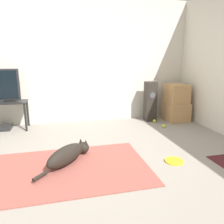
{
  "coord_description": "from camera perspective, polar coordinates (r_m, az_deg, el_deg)",
  "views": [
    {
      "loc": [
        -0.23,
        -2.56,
        1.32
      ],
      "look_at": [
        0.61,
        0.91,
        0.45
      ],
      "focal_mm": 35.0,
      "sensor_mm": 36.0,
      "label": 1
    }
  ],
  "objects": [
    {
      "name": "ground_plane",
      "position": [
        2.89,
        -7.76,
        -13.61
      ],
      "size": [
        12.0,
        12.0,
        0.0
      ],
      "primitive_type": "plane",
      "color": "gray"
    },
    {
      "name": "tennis_ball_near_speaker",
      "position": [
        4.45,
        13.41,
        -3.56
      ],
      "size": [
        0.07,
        0.07,
        0.07
      ],
      "color": "#C6E033",
      "rests_on": "ground_plane"
    },
    {
      "name": "tennis_ball_by_boxes",
      "position": [
        4.77,
        11.01,
        -2.27
      ],
      "size": [
        0.07,
        0.07,
        0.07
      ],
      "color": "#C6E033",
      "rests_on": "ground_plane"
    },
    {
      "name": "frisbee",
      "position": [
        3.06,
        15.9,
        -12.19
      ],
      "size": [
        0.24,
        0.24,
        0.03
      ],
      "color": "yellow",
      "rests_on": "ground_plane"
    },
    {
      "name": "area_rug",
      "position": [
        2.83,
        -11.05,
        -14.31
      ],
      "size": [
        1.94,
        1.26,
        0.01
      ],
      "color": "#934C42",
      "rests_on": "ground_plane"
    },
    {
      "name": "cardboard_box_upper",
      "position": [
        4.96,
        16.55,
        4.67
      ],
      "size": [
        0.42,
        0.45,
        0.39
      ],
      "color": "tan",
      "rests_on": "cardboard_box_lower"
    },
    {
      "name": "floor_speaker",
      "position": [
        4.82,
        9.94,
        2.77
      ],
      "size": [
        0.23,
        0.23,
        0.86
      ],
      "color": "#2D2823",
      "rests_on": "ground_plane"
    },
    {
      "name": "wall_back",
      "position": [
        4.67,
        -11.11,
        12.84
      ],
      "size": [
        8.0,
        0.06,
        2.55
      ],
      "color": "beige",
      "rests_on": "ground_plane"
    },
    {
      "name": "game_console",
      "position": [
        4.69,
        -26.97,
        -3.74
      ],
      "size": [
        0.35,
        0.26,
        0.08
      ],
      "color": "black",
      "rests_on": "ground_plane"
    },
    {
      "name": "dog",
      "position": [
        2.92,
        -11.35,
        -10.79
      ],
      "size": [
        0.71,
        0.77,
        0.24
      ],
      "color": "black",
      "rests_on": "area_rug"
    },
    {
      "name": "cardboard_box_lower",
      "position": [
        5.01,
        16.32,
        0.16
      ],
      "size": [
        0.46,
        0.5,
        0.4
      ],
      "color": "tan",
      "rests_on": "ground_plane"
    }
  ]
}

